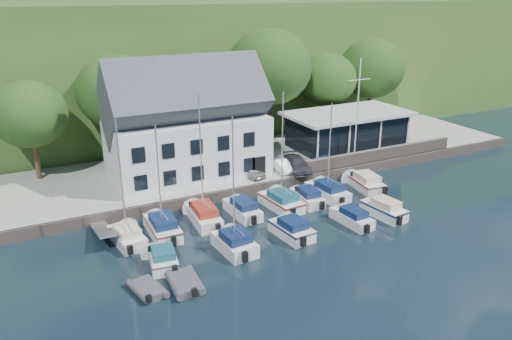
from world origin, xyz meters
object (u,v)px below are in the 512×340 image
at_px(car_silver, 250,171).
at_px(flagpole, 357,112).
at_px(club_pavilion, 347,131).
at_px(boat_r2_4, 384,208).
at_px(car_blue, 321,155).
at_px(boat_r1_5, 307,195).
at_px(boat_r1_6, 330,149).
at_px(harbor_building, 186,129).
at_px(dinghy_1, 185,282).
at_px(car_white, 282,165).
at_px(boat_r1_2, 201,167).
at_px(boat_r2_0, 163,257).
at_px(boat_r2_3, 352,216).
at_px(boat_r1_0, 122,188).
at_px(boat_r1_4, 282,156).
at_px(dinghy_0, 147,288).
at_px(boat_r1_3, 242,207).
at_px(car_dgrey, 297,164).
at_px(boat_r1_1, 159,176).
at_px(boat_r1_7, 365,180).
at_px(boat_r2_2, 292,227).
at_px(boat_r2_1, 234,188).

bearing_deg(car_silver, flagpole, -24.30).
distance_m(club_pavilion, boat_r2_4, 15.30).
height_order(car_blue, boat_r1_5, car_blue).
height_order(club_pavilion, boat_r1_6, boat_r1_6).
xyz_separation_m(harbor_building, dinghy_1, (-6.20, -16.74, -4.97)).
relative_size(car_silver, flagpole, 0.32).
bearing_deg(car_white, boat_r1_2, -150.17).
xyz_separation_m(boat_r2_0, boat_r2_3, (15.21, -0.48, -0.00)).
bearing_deg(boat_r1_0, boat_r1_2, 0.04).
bearing_deg(boat_r2_4, harbor_building, 122.48).
bearing_deg(boat_r1_5, boat_r1_4, -178.71).
distance_m(harbor_building, dinghy_0, 19.02).
bearing_deg(club_pavilion, flagpole, -115.90).
bearing_deg(boat_r1_3, car_blue, 25.17).
xyz_separation_m(club_pavilion, car_blue, (-4.80, -2.33, -1.40)).
distance_m(car_dgrey, boat_r1_2, 12.65).
bearing_deg(car_dgrey, boat_r1_6, -75.89).
height_order(boat_r1_1, boat_r2_0, boat_r1_1).
relative_size(boat_r1_3, boat_r1_6, 0.66).
distance_m(boat_r1_1, boat_r1_3, 7.94).
bearing_deg(boat_r1_7, club_pavilion, 72.48).
xyz_separation_m(boat_r1_5, dinghy_0, (-15.98, -7.13, -0.39)).
relative_size(boat_r1_3, boat_r2_2, 1.14).
xyz_separation_m(boat_r1_2, boat_r1_4, (6.87, -0.43, -0.03)).
height_order(boat_r1_2, dinghy_0, boat_r1_2).
bearing_deg(dinghy_1, boat_r1_2, 64.78).
relative_size(boat_r1_0, boat_r1_2, 0.93).
bearing_deg(car_blue, flagpole, -9.84).
relative_size(boat_r1_3, boat_r1_7, 0.93).
xyz_separation_m(boat_r1_2, boat_r2_1, (0.27, -5.39, 0.14)).
bearing_deg(car_silver, car_blue, -15.00).
xyz_separation_m(car_silver, boat_r1_1, (-10.13, -5.65, 3.18)).
relative_size(boat_r2_0, boat_r2_2, 0.86).
distance_m(car_white, boat_r1_0, 17.57).
xyz_separation_m(car_silver, car_white, (3.45, 0.09, -0.02)).
relative_size(boat_r1_0, dinghy_1, 2.68).
bearing_deg(boat_r1_2, car_blue, 24.53).
bearing_deg(boat_r1_7, harbor_building, 156.24).
bearing_deg(car_silver, boat_r1_0, -175.35).
xyz_separation_m(car_silver, boat_r1_3, (-3.29, -5.33, -0.85)).
distance_m(boat_r2_1, boat_r2_2, 6.22).
relative_size(boat_r1_5, boat_r1_6, 0.60).
distance_m(flagpole, dinghy_1, 26.12).
height_order(club_pavilion, boat_r2_0, club_pavilion).
bearing_deg(car_silver, dinghy_0, -155.89).
distance_m(boat_r1_2, boat_r1_3, 5.14).
distance_m(flagpole, boat_r1_2, 18.46).
bearing_deg(boat_r1_6, boat_r1_3, 175.49).
bearing_deg(club_pavilion, car_white, -163.22).
xyz_separation_m(boat_r2_0, boat_r2_4, (18.34, -0.58, 0.10)).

